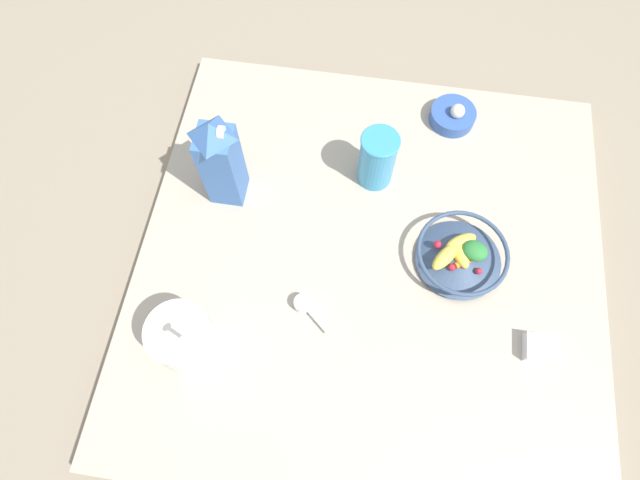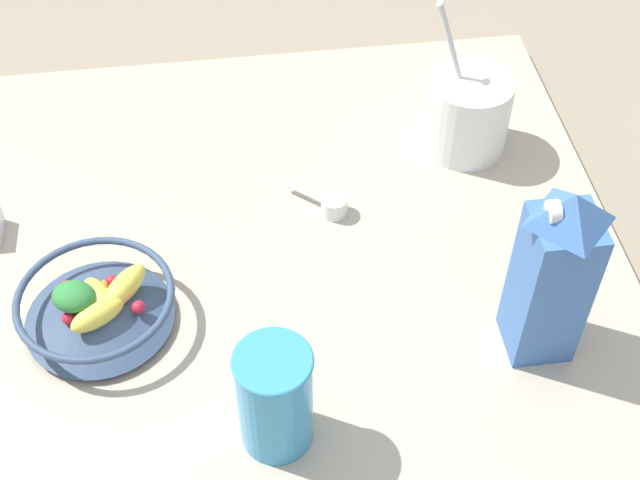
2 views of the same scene
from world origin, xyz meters
The scene contains 7 objects.
ground_plane centered at (0.00, 0.00, 0.00)m, with size 6.00×6.00×0.00m, color gray.
countertop centered at (0.00, 0.00, 0.02)m, with size 1.05×1.05×0.04m.
fruit_bowl centered at (0.03, -0.20, 0.08)m, with size 0.20×0.20×0.08m.
milk_carton centered at (0.13, 0.36, 0.17)m, with size 0.08×0.08×0.26m.
yogurt_tub centered at (-0.25, 0.36, 0.11)m, with size 0.13×0.13×0.24m.
drinking_cup centered at (0.22, 0.02, 0.12)m, with size 0.09×0.09×0.15m.
measuring_scoop centered at (-0.13, 0.13, 0.05)m, with size 0.08×0.09×0.03m.
Camera 2 is at (0.76, -0.01, 0.98)m, focal length 50.00 mm.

